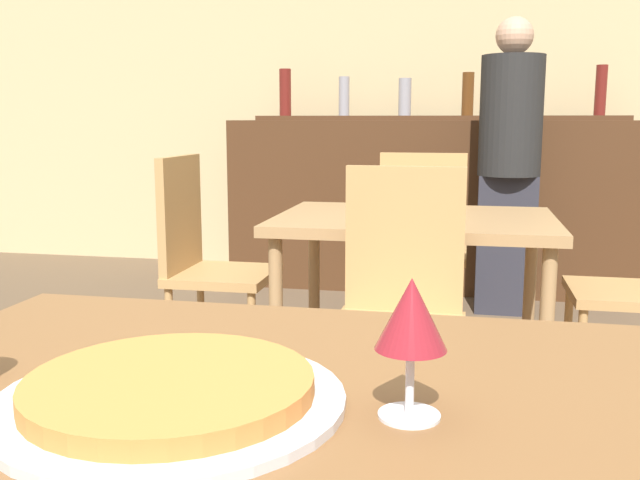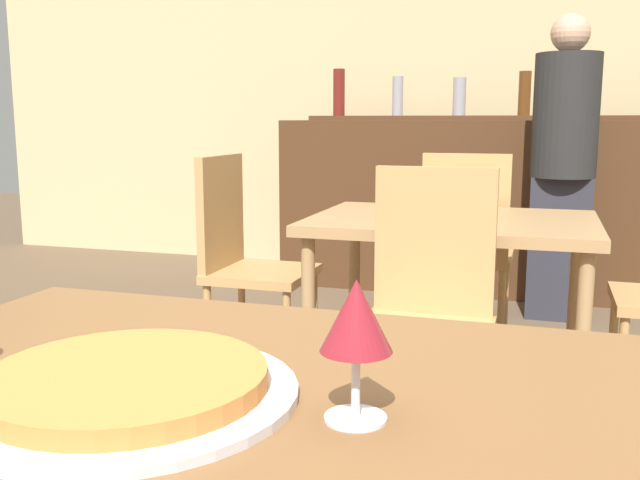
{
  "view_description": "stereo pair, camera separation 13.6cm",
  "coord_description": "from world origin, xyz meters",
  "px_view_note": "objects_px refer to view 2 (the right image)",
  "views": [
    {
      "loc": [
        0.21,
        -0.76,
        1.09
      ],
      "look_at": [
        -0.06,
        0.55,
        0.86
      ],
      "focal_mm": 40.0,
      "sensor_mm": 36.0,
      "label": 1
    },
    {
      "loc": [
        0.34,
        -0.73,
        1.09
      ],
      "look_at": [
        -0.06,
        0.55,
        0.86
      ],
      "focal_mm": 40.0,
      "sensor_mm": 36.0,
      "label": 2
    }
  ],
  "objects_px": {
    "pizza_tray": "(127,386)",
    "person_standing": "(563,158)",
    "chair_far_side_front": "(428,299)",
    "wine_glass": "(356,320)",
    "chair_far_side_back": "(466,241)",
    "chair_far_side_left": "(243,252)"
  },
  "relations": [
    {
      "from": "pizza_tray",
      "to": "person_standing",
      "type": "relative_size",
      "value": 0.25
    },
    {
      "from": "wine_glass",
      "to": "chair_far_side_back",
      "type": "bearing_deg",
      "value": 93.05
    },
    {
      "from": "chair_far_side_left",
      "to": "person_standing",
      "type": "height_order",
      "value": "person_standing"
    },
    {
      "from": "chair_far_side_front",
      "to": "chair_far_side_left",
      "type": "distance_m",
      "value": 1.02
    },
    {
      "from": "pizza_tray",
      "to": "person_standing",
      "type": "bearing_deg",
      "value": 80.58
    },
    {
      "from": "person_standing",
      "to": "wine_glass",
      "type": "height_order",
      "value": "person_standing"
    },
    {
      "from": "chair_far_side_front",
      "to": "wine_glass",
      "type": "height_order",
      "value": "chair_far_side_front"
    },
    {
      "from": "pizza_tray",
      "to": "person_standing",
      "type": "distance_m",
      "value": 3.39
    },
    {
      "from": "chair_far_side_left",
      "to": "person_standing",
      "type": "bearing_deg",
      "value": -43.17
    },
    {
      "from": "chair_far_side_back",
      "to": "wine_glass",
      "type": "bearing_deg",
      "value": 93.05
    },
    {
      "from": "chair_far_side_back",
      "to": "chair_far_side_left",
      "type": "distance_m",
      "value": 1.02
    },
    {
      "from": "chair_far_side_back",
      "to": "pizza_tray",
      "type": "xyz_separation_m",
      "value": [
        -0.14,
        -2.54,
        0.24
      ]
    },
    {
      "from": "chair_far_side_back",
      "to": "chair_far_side_left",
      "type": "xyz_separation_m",
      "value": [
        -0.86,
        -0.55,
        0.0
      ]
    },
    {
      "from": "chair_far_side_back",
      "to": "person_standing",
      "type": "height_order",
      "value": "person_standing"
    },
    {
      "from": "chair_far_side_left",
      "to": "wine_glass",
      "type": "distance_m",
      "value": 2.23
    },
    {
      "from": "chair_far_side_back",
      "to": "person_standing",
      "type": "bearing_deg",
      "value": -117.3
    },
    {
      "from": "chair_far_side_front",
      "to": "chair_far_side_left",
      "type": "height_order",
      "value": "same"
    },
    {
      "from": "chair_far_side_back",
      "to": "person_standing",
      "type": "relative_size",
      "value": 0.58
    },
    {
      "from": "pizza_tray",
      "to": "person_standing",
      "type": "height_order",
      "value": "person_standing"
    },
    {
      "from": "chair_far_side_front",
      "to": "person_standing",
      "type": "height_order",
      "value": "person_standing"
    },
    {
      "from": "chair_far_side_front",
      "to": "wine_glass",
      "type": "xyz_separation_m",
      "value": [
        0.13,
        -1.41,
        0.33
      ]
    },
    {
      "from": "chair_far_side_front",
      "to": "chair_far_side_back",
      "type": "relative_size",
      "value": 1.0
    }
  ]
}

